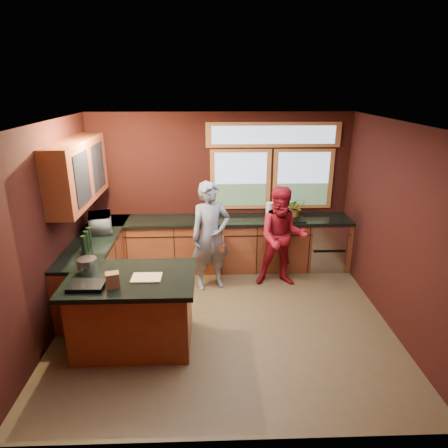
{
  "coord_description": "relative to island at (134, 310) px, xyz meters",
  "views": [
    {
      "loc": [
        -0.17,
        -4.83,
        3.16
      ],
      "look_at": [
        0.01,
        0.4,
        1.29
      ],
      "focal_mm": 32.0,
      "sensor_mm": 36.0,
      "label": 1
    }
  ],
  "objects": [
    {
      "name": "floor",
      "position": [
        1.15,
        0.48,
        -0.48
      ],
      "size": [
        4.5,
        4.5,
        0.0
      ],
      "primitive_type": "plane",
      "color": "brown",
      "rests_on": "ground"
    },
    {
      "name": "room_shell",
      "position": [
        0.56,
        0.8,
        1.32
      ],
      "size": [
        4.52,
        4.02,
        2.71
      ],
      "color": "black",
      "rests_on": "ground"
    },
    {
      "name": "back_counter",
      "position": [
        1.35,
        2.18,
        -0.01
      ],
      "size": [
        4.5,
        0.64,
        0.93
      ],
      "color": "brown",
      "rests_on": "floor"
    },
    {
      "name": "left_counter",
      "position": [
        -0.8,
        1.33,
        -0.01
      ],
      "size": [
        0.64,
        2.3,
        0.93
      ],
      "color": "brown",
      "rests_on": "floor"
    },
    {
      "name": "island",
      "position": [
        0.0,
        0.0,
        0.0
      ],
      "size": [
        1.55,
        1.05,
        0.95
      ],
      "color": "brown",
      "rests_on": "floor"
    },
    {
      "name": "person_grey",
      "position": [
        0.97,
        1.49,
        0.4
      ],
      "size": [
        0.74,
        0.6,
        1.75
      ],
      "primitive_type": "imported",
      "rotation": [
        0.0,
        0.0,
        0.33
      ],
      "color": "slate",
      "rests_on": "floor"
    },
    {
      "name": "person_red",
      "position": [
        2.11,
        1.53,
        0.35
      ],
      "size": [
        0.84,
        0.68,
        1.65
      ],
      "primitive_type": "imported",
      "rotation": [
        0.0,
        0.0,
        -0.07
      ],
      "color": "maroon",
      "rests_on": "floor"
    },
    {
      "name": "microwave",
      "position": [
        -0.77,
        1.63,
        0.59
      ],
      "size": [
        0.46,
        0.57,
        0.28
      ],
      "primitive_type": "imported",
      "rotation": [
        0.0,
        0.0,
        1.83
      ],
      "color": "#999999",
      "rests_on": "left_counter"
    },
    {
      "name": "potted_plant",
      "position": [
        2.46,
        2.23,
        0.62
      ],
      "size": [
        0.31,
        0.27,
        0.34
      ],
      "primitive_type": "imported",
      "color": "#999999",
      "rests_on": "back_counter"
    },
    {
      "name": "paper_towel",
      "position": [
        1.99,
        2.18,
        0.59
      ],
      "size": [
        0.12,
        0.12,
        0.28
      ],
      "primitive_type": "cylinder",
      "color": "silver",
      "rests_on": "back_counter"
    },
    {
      "name": "cutting_board",
      "position": [
        0.2,
        -0.05,
        0.48
      ],
      "size": [
        0.35,
        0.25,
        0.02
      ],
      "primitive_type": "cube",
      "rotation": [
        0.0,
        0.0,
        -0.01
      ],
      "color": "tan",
      "rests_on": "island"
    },
    {
      "name": "stock_pot",
      "position": [
        -0.55,
        0.15,
        0.56
      ],
      "size": [
        0.24,
        0.24,
        0.18
      ],
      "primitive_type": "cylinder",
      "color": "#B3B3B8",
      "rests_on": "island"
    },
    {
      "name": "paper_bag",
      "position": [
        -0.15,
        -0.25,
        0.56
      ],
      "size": [
        0.18,
        0.16,
        0.18
      ],
      "primitive_type": "cube",
      "rotation": [
        0.0,
        0.0,
        0.28
      ],
      "color": "brown",
      "rests_on": "island"
    },
    {
      "name": "black_tray",
      "position": [
        -0.45,
        -0.25,
        0.49
      ],
      "size": [
        0.41,
        0.29,
        0.05
      ],
      "primitive_type": "cube",
      "rotation": [
        0.0,
        0.0,
        -0.02
      ],
      "color": "black",
      "rests_on": "island"
    }
  ]
}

